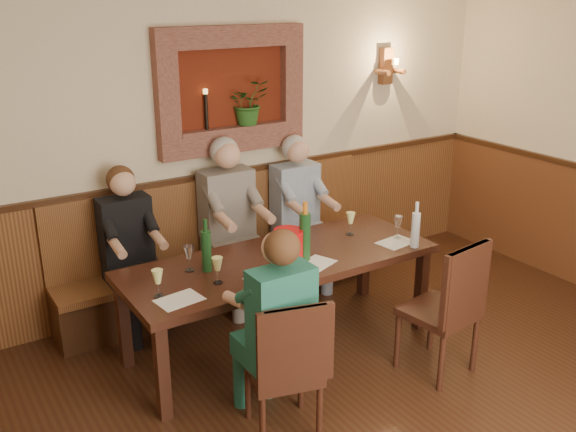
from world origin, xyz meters
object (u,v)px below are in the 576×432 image
chair_near_right (439,333)px  water_bottle (415,229)px  dining_table (280,267)px  person_chair_front (274,345)px  spittoon_bucket (288,246)px  chair_near_left (284,394)px  person_bench_right (300,226)px  wine_bottle_green_a (305,236)px  person_bench_left (132,267)px  person_bench_mid (233,238)px  wine_bottle_green_b (206,250)px  bench (225,266)px

chair_near_right → water_bottle: bearing=60.5°
dining_table → person_chair_front: bearing=-124.1°
spittoon_bucket → person_chair_front: bearing=-128.1°
chair_near_left → person_bench_right: size_ratio=0.67×
dining_table → person_bench_right: size_ratio=1.68×
person_bench_right → wine_bottle_green_a: (-0.60, -0.96, 0.35)m
dining_table → wine_bottle_green_a: (0.14, -0.13, 0.27)m
chair_near_left → chair_near_right: chair_near_right is taller
person_bench_left → person_bench_mid: 0.90m
spittoon_bucket → wine_bottle_green_b: wine_bottle_green_b is taller
person_bench_left → wine_bottle_green_b: size_ratio=3.52×
person_chair_front → wine_bottle_green_b: 0.93m
water_bottle → chair_near_right: bearing=-111.7°
wine_bottle_green_b → water_bottle: 1.64m
chair_near_left → person_bench_left: 1.79m
bench → person_chair_front: person_chair_front is taller
bench → person_chair_front: bearing=-107.1°
chair_near_left → person_chair_front: bearing=102.5°
chair_near_left → person_chair_front: 0.31m
dining_table → person_chair_front: (-0.53, -0.78, -0.11)m
bench → water_bottle: (1.00, -1.32, 0.57)m
dining_table → chair_near_left: 1.12m
person_bench_left → wine_bottle_green_a: 1.45m
person_bench_mid → wine_bottle_green_a: person_bench_mid is taller
person_bench_left → spittoon_bucket: person_bench_left is taller
chair_near_right → wine_bottle_green_b: wine_bottle_green_b is taller
person_bench_right → wine_bottle_green_a: person_bench_right is taller
bench → wine_bottle_green_a: bearing=-82.8°
person_chair_front → bench: bearing=72.9°
chair_near_right → person_bench_mid: person_bench_mid is taller
person_bench_mid → wine_bottle_green_b: (-0.60, -0.75, 0.29)m
person_chair_front → wine_bottle_green_a: 1.01m
chair_near_left → person_bench_left: person_bench_left is taller
chair_near_right → chair_near_left: bearing=171.6°
person_chair_front → spittoon_bucket: (0.54, 0.69, 0.31)m
bench → chair_near_left: size_ratio=3.15×
dining_table → water_bottle: bearing=-20.5°
person_bench_mid → spittoon_bucket: 0.96m
person_bench_left → person_bench_right: size_ratio=0.96×
chair_near_right → wine_bottle_green_a: wine_bottle_green_a is taller
spittoon_bucket → person_bench_left: bearing=133.7°
spittoon_bucket → wine_bottle_green_a: bearing=-17.4°
person_bench_right → wine_bottle_green_b: (-1.30, -0.75, 0.32)m
dining_table → person_bench_mid: bearing=87.9°
bench → spittoon_bucket: size_ratio=12.04×
dining_table → person_bench_right: 1.12m
wine_bottle_green_b → spittoon_bucket: bearing=-16.6°
person_bench_mid → person_bench_right: person_bench_mid is taller
person_bench_left → person_chair_front: bearing=-78.0°
chair_near_left → water_bottle: 1.74m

